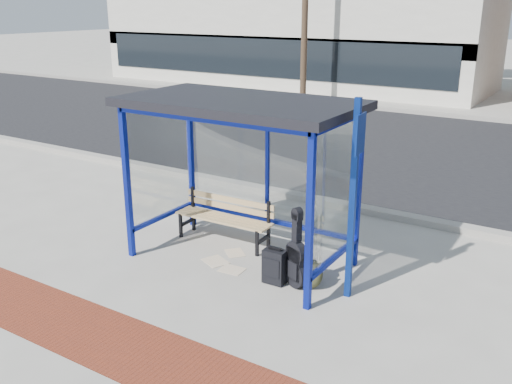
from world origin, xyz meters
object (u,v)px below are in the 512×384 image
Objects in this scene: guitar_bag at (296,260)px; backpack at (312,275)px; bench at (225,216)px; suitcase at (275,266)px.

guitar_bag is 2.84× the size of backpack.
guitar_bag is at bearing -133.22° from backpack.
guitar_bag reaches higher than backpack.
bench is 1.53× the size of guitar_bag.
backpack is (0.19, 0.09, -0.21)m from guitar_bag.
guitar_bag is 0.34m from suitcase.
suitcase is (1.40, -0.83, -0.19)m from bench.
suitcase is at bearing -146.12° from guitar_bag.
suitcase is 1.42× the size of backpack.
suitcase is at bearing -141.16° from backpack.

